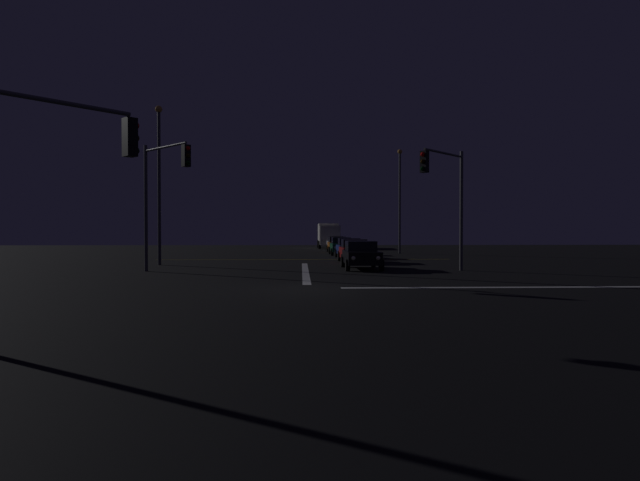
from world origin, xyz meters
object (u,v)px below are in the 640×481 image
object	(u,v)px
streetlamp_left_near	(159,174)
streetlamp_right_far	(400,194)
sedan_green	(341,246)
traffic_signal_ne	(447,187)
sedan_black	(361,255)
traffic_signal_nw	(162,183)
box_truck	(328,234)
sedan_red	(354,251)
traffic_signal_sw	(21,154)
sedan_blue	(349,248)
sedan_white	(336,243)
sedan_orange	(337,244)

from	to	relation	value
streetlamp_left_near	streetlamp_right_far	bearing A→B (deg)	41.34
sedan_green	traffic_signal_ne	world-z (taller)	traffic_signal_ne
sedan_black	traffic_signal_nw	size ratio (longest dim) A/B	0.65
traffic_signal_ne	sedan_black	bearing A→B (deg)	149.61
box_truck	sedan_red	bearing A→B (deg)	-89.65
box_truck	traffic_signal_sw	distance (m)	53.79
sedan_blue	streetlamp_right_far	distance (m)	10.91
sedan_black	sedan_green	bearing A→B (deg)	89.27
sedan_white	traffic_signal_ne	xyz separation A→B (m)	(3.67, -31.22, 3.60)
box_truck	sedan_black	bearing A→B (deg)	-90.11
box_truck	streetlamp_left_near	world-z (taller)	streetlamp_left_near
sedan_green	sedan_orange	distance (m)	5.62
streetlamp_left_near	traffic_signal_nw	bearing A→B (deg)	-73.94
sedan_orange	traffic_signal_ne	size ratio (longest dim) A/B	0.68
sedan_white	traffic_signal_nw	distance (m)	33.28
sedan_orange	traffic_signal_sw	distance (m)	41.03
streetlamp_right_far	streetlamp_left_near	distance (m)	24.22
sedan_red	streetlamp_left_near	size ratio (longest dim) A/B	0.44
sedan_black	traffic_signal_nw	bearing A→B (deg)	-166.82
sedan_white	sedan_red	bearing A→B (deg)	-90.57
traffic_signal_ne	sedan_orange	bearing A→B (deg)	98.62
box_truck	sedan_orange	bearing A→B (deg)	-89.10
traffic_signal_sw	streetlamp_right_far	bearing A→B (deg)	66.40
traffic_signal_nw	traffic_signal_ne	size ratio (longest dim) A/B	1.03
traffic_signal_nw	sedan_white	bearing A→B (deg)	70.78
sedan_green	traffic_signal_sw	size ratio (longest dim) A/B	0.77
sedan_white	streetlamp_right_far	distance (m)	11.51
streetlamp_right_far	traffic_signal_ne	bearing A→B (deg)	-94.65
traffic_signal_nw	streetlamp_left_near	world-z (taller)	streetlamp_left_near
sedan_black	sedan_green	world-z (taller)	same
sedan_blue	streetlamp_right_far	size ratio (longest dim) A/B	0.44
box_truck	traffic_signal_nw	xyz separation A→B (m)	(-10.48, -38.71, 2.84)
streetlamp_left_near	traffic_signal_ne	bearing A→B (deg)	-21.09
box_truck	sedan_white	bearing A→B (deg)	-86.89
traffic_signal_sw	streetlamp_left_near	world-z (taller)	streetlamp_left_near
sedan_orange	traffic_signal_ne	xyz separation A→B (m)	(3.87, -25.52, 3.60)
traffic_signal_sw	sedan_orange	bearing A→B (deg)	75.53
streetlamp_right_far	sedan_orange	bearing A→B (deg)	150.60
traffic_signal_sw	streetlamp_left_near	size ratio (longest dim) A/B	0.56
sedan_red	sedan_blue	distance (m)	5.55
sedan_red	sedan_green	bearing A→B (deg)	90.16
sedan_black	sedan_red	xyz separation A→B (m)	(0.26, 6.27, 0.00)
sedan_orange	box_truck	distance (m)	13.22
sedan_white	box_truck	distance (m)	7.56
sedan_white	traffic_signal_ne	bearing A→B (deg)	-83.30
sedan_green	traffic_signal_nw	world-z (taller)	traffic_signal_nw
sedan_black	traffic_signal_sw	xyz separation A→B (m)	(-9.95, -16.53, 3.13)
traffic_signal_sw	traffic_signal_ne	world-z (taller)	traffic_signal_ne
sedan_white	traffic_signal_ne	world-z (taller)	traffic_signal_ne
sedan_green	streetlamp_right_far	size ratio (longest dim) A/B	0.44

